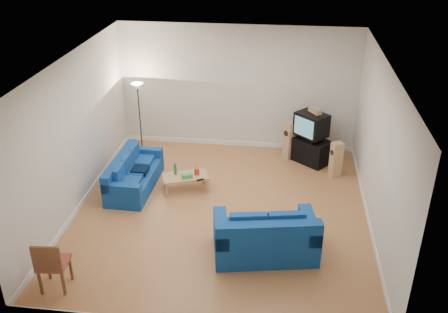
# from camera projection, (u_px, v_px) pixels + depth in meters

# --- Properties ---
(room) EXTENTS (6.01, 6.51, 3.21)m
(room) POSITION_uv_depth(u_px,v_px,m) (221.00, 145.00, 9.73)
(room) COLOR brown
(room) RESTS_ON ground
(sofa_three_seat) EXTENTS (0.87, 1.95, 0.75)m
(sofa_three_seat) POSITION_uv_depth(u_px,v_px,m) (133.00, 177.00, 11.21)
(sofa_three_seat) COLOR navy
(sofa_three_seat) RESTS_ON ground
(sofa_loveseat) EXTENTS (2.00, 1.35, 0.92)m
(sofa_loveseat) POSITION_uv_depth(u_px,v_px,m) (265.00, 239.00, 9.00)
(sofa_loveseat) COLOR navy
(sofa_loveseat) RESTS_ON ground
(coffee_table) EXTENTS (1.11, 0.80, 0.36)m
(coffee_table) POSITION_uv_depth(u_px,v_px,m) (186.00, 178.00, 11.09)
(coffee_table) COLOR tan
(coffee_table) RESTS_ON ground
(bottle) EXTENTS (0.07, 0.07, 0.27)m
(bottle) POSITION_uv_depth(u_px,v_px,m) (175.00, 169.00, 11.06)
(bottle) COLOR #197233
(bottle) RESTS_ON coffee_table
(tissue_box) EXTENTS (0.26, 0.21, 0.09)m
(tissue_box) POSITION_uv_depth(u_px,v_px,m) (187.00, 176.00, 10.97)
(tissue_box) COLOR green
(tissue_box) RESTS_ON coffee_table
(red_canister) EXTENTS (0.14, 0.14, 0.15)m
(red_canister) POSITION_uv_depth(u_px,v_px,m) (197.00, 171.00, 11.08)
(red_canister) COLOR red
(red_canister) RESTS_ON coffee_table
(remote) EXTENTS (0.17, 0.13, 0.02)m
(remote) POSITION_uv_depth(u_px,v_px,m) (200.00, 180.00, 10.89)
(remote) COLOR black
(remote) RESTS_ON coffee_table
(tv_stand) EXTENTS (1.12, 1.05, 0.61)m
(tv_stand) POSITION_uv_depth(u_px,v_px,m) (309.00, 150.00, 12.36)
(tv_stand) COLOR black
(tv_stand) RESTS_ON ground
(av_receiver) EXTENTS (0.58, 0.59, 0.11)m
(av_receiver) POSITION_uv_depth(u_px,v_px,m) (311.00, 137.00, 12.17)
(av_receiver) COLOR black
(av_receiver) RESTS_ON tv_stand
(television) EXTENTS (0.90, 0.89, 0.56)m
(television) POSITION_uv_depth(u_px,v_px,m) (311.00, 125.00, 12.03)
(television) COLOR black
(television) RESTS_ON av_receiver
(centre_speaker) EXTENTS (0.32, 0.37, 0.12)m
(centre_speaker) POSITION_uv_depth(u_px,v_px,m) (315.00, 110.00, 11.92)
(centre_speaker) COLOR tan
(centre_speaker) RESTS_ON television
(speaker_left) EXTENTS (0.36, 0.36, 0.96)m
(speaker_left) POSITION_uv_depth(u_px,v_px,m) (290.00, 140.00, 12.44)
(speaker_left) COLOR tan
(speaker_left) RESTS_ON ground
(speaker_right) EXTENTS (0.32, 0.29, 0.86)m
(speaker_right) POSITION_uv_depth(u_px,v_px,m) (336.00, 159.00, 11.62)
(speaker_right) COLOR tan
(speaker_right) RESTS_ON ground
(floor_lamp) EXTENTS (0.31, 0.31, 1.81)m
(floor_lamp) POSITION_uv_depth(u_px,v_px,m) (138.00, 95.00, 12.40)
(floor_lamp) COLOR black
(floor_lamp) RESTS_ON ground
(dining_chair) EXTENTS (0.51, 0.51, 0.98)m
(dining_chair) POSITION_uv_depth(u_px,v_px,m) (51.00, 263.00, 8.10)
(dining_chair) COLOR brown
(dining_chair) RESTS_ON ground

